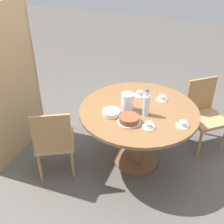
{
  "coord_description": "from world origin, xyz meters",
  "views": [
    {
      "loc": [
        -2.54,
        -0.65,
        2.39
      ],
      "look_at": [
        0.0,
        0.32,
        0.64
      ],
      "focal_mm": 45.0,
      "sensor_mm": 36.0,
      "label": 1
    }
  ],
  "objects_px": {
    "cake_main": "(129,119)",
    "water_bottle": "(146,105)",
    "chair_b": "(54,141)",
    "cup_c": "(149,126)",
    "bookshelf": "(2,87)",
    "cup_b": "(140,94)",
    "cup_d": "(183,124)",
    "coffee_pot": "(127,101)",
    "chair_a": "(204,113)",
    "cup_a": "(162,98)"
  },
  "relations": [
    {
      "from": "chair_b",
      "to": "cake_main",
      "type": "relative_size",
      "value": 3.67
    },
    {
      "from": "cake_main",
      "to": "cup_b",
      "type": "xyz_separation_m",
      "value": [
        0.58,
        0.05,
        -0.01
      ]
    },
    {
      "from": "bookshelf",
      "to": "cake_main",
      "type": "bearing_deg",
      "value": 90.68
    },
    {
      "from": "chair_a",
      "to": "coffee_pot",
      "type": "height_order",
      "value": "coffee_pot"
    },
    {
      "from": "bookshelf",
      "to": "cup_d",
      "type": "xyz_separation_m",
      "value": [
        0.14,
        -2.06,
        -0.11
      ]
    },
    {
      "from": "bookshelf",
      "to": "cake_main",
      "type": "relative_size",
      "value": 7.55
    },
    {
      "from": "bookshelf",
      "to": "cup_b",
      "type": "height_order",
      "value": "bookshelf"
    },
    {
      "from": "bookshelf",
      "to": "coffee_pot",
      "type": "distance_m",
      "value": 1.46
    },
    {
      "from": "chair_b",
      "to": "cup_c",
      "type": "xyz_separation_m",
      "value": [
        0.21,
        -0.99,
        0.31
      ]
    },
    {
      "from": "chair_b",
      "to": "cup_b",
      "type": "xyz_separation_m",
      "value": [
        0.81,
        -0.72,
        0.31
      ]
    },
    {
      "from": "cup_a",
      "to": "chair_b",
      "type": "bearing_deg",
      "value": 128.84
    },
    {
      "from": "coffee_pot",
      "to": "cup_c",
      "type": "relative_size",
      "value": 1.78
    },
    {
      "from": "cup_a",
      "to": "cup_b",
      "type": "xyz_separation_m",
      "value": [
        0.01,
        0.27,
        0.0
      ]
    },
    {
      "from": "cup_b",
      "to": "cup_d",
      "type": "distance_m",
      "value": 0.73
    },
    {
      "from": "chair_a",
      "to": "cup_b",
      "type": "relative_size",
      "value": 6.67
    },
    {
      "from": "chair_b",
      "to": "cup_a",
      "type": "relative_size",
      "value": 6.67
    },
    {
      "from": "chair_b",
      "to": "cup_c",
      "type": "height_order",
      "value": "chair_b"
    },
    {
      "from": "chair_b",
      "to": "cup_c",
      "type": "distance_m",
      "value": 1.06
    },
    {
      "from": "cup_b",
      "to": "cup_a",
      "type": "bearing_deg",
      "value": -91.25
    },
    {
      "from": "water_bottle",
      "to": "cup_d",
      "type": "bearing_deg",
      "value": -101.13
    },
    {
      "from": "cake_main",
      "to": "cup_b",
      "type": "relative_size",
      "value": 1.82
    },
    {
      "from": "coffee_pot",
      "to": "cup_c",
      "type": "xyz_separation_m",
      "value": [
        -0.24,
        -0.31,
        -0.08
      ]
    },
    {
      "from": "chair_b",
      "to": "coffee_pot",
      "type": "xyz_separation_m",
      "value": [
        0.46,
        -0.68,
        0.39
      ]
    },
    {
      "from": "cake_main",
      "to": "water_bottle",
      "type": "bearing_deg",
      "value": -30.27
    },
    {
      "from": "cake_main",
      "to": "cup_d",
      "type": "xyz_separation_m",
      "value": [
        0.12,
        -0.52,
        -0.01
      ]
    },
    {
      "from": "water_bottle",
      "to": "cup_d",
      "type": "xyz_separation_m",
      "value": [
        -0.08,
        -0.4,
        -0.1
      ]
    },
    {
      "from": "coffee_pot",
      "to": "cup_b",
      "type": "relative_size",
      "value": 1.78
    },
    {
      "from": "chair_a",
      "to": "water_bottle",
      "type": "xyz_separation_m",
      "value": [
        -0.73,
        0.59,
        0.41
      ]
    },
    {
      "from": "water_bottle",
      "to": "cup_b",
      "type": "xyz_separation_m",
      "value": [
        0.37,
        0.17,
        -0.1
      ]
    },
    {
      "from": "cake_main",
      "to": "cup_c",
      "type": "distance_m",
      "value": 0.21
    },
    {
      "from": "coffee_pot",
      "to": "cup_d",
      "type": "height_order",
      "value": "coffee_pot"
    },
    {
      "from": "bookshelf",
      "to": "cup_a",
      "type": "height_order",
      "value": "bookshelf"
    },
    {
      "from": "cup_a",
      "to": "cup_d",
      "type": "distance_m",
      "value": 0.54
    },
    {
      "from": "chair_b",
      "to": "cup_b",
      "type": "distance_m",
      "value": 1.13
    },
    {
      "from": "chair_b",
      "to": "bookshelf",
      "type": "distance_m",
      "value": 0.89
    },
    {
      "from": "chair_a",
      "to": "cup_b",
      "type": "distance_m",
      "value": 0.9
    },
    {
      "from": "chair_b",
      "to": "cup_a",
      "type": "bearing_deg",
      "value": -169.62
    },
    {
      "from": "chair_b",
      "to": "cup_c",
      "type": "bearing_deg",
      "value": 163.81
    },
    {
      "from": "water_bottle",
      "to": "cup_b",
      "type": "distance_m",
      "value": 0.42
    },
    {
      "from": "bookshelf",
      "to": "water_bottle",
      "type": "bearing_deg",
      "value": 97.65
    },
    {
      "from": "chair_b",
      "to": "water_bottle",
      "type": "xyz_separation_m",
      "value": [
        0.44,
        -0.9,
        0.41
      ]
    },
    {
      "from": "chair_a",
      "to": "bookshelf",
      "type": "distance_m",
      "value": 2.47
    },
    {
      "from": "bookshelf",
      "to": "cup_a",
      "type": "xyz_separation_m",
      "value": [
        0.59,
        -1.75,
        -0.11
      ]
    },
    {
      "from": "chair_a",
      "to": "cake_main",
      "type": "relative_size",
      "value": 3.67
    },
    {
      "from": "cake_main",
      "to": "coffee_pot",
      "type": "bearing_deg",
      "value": 23.12
    },
    {
      "from": "cup_c",
      "to": "cake_main",
      "type": "bearing_deg",
      "value": 85.49
    },
    {
      "from": "cup_b",
      "to": "chair_a",
      "type": "bearing_deg",
      "value": -64.6
    },
    {
      "from": "coffee_pot",
      "to": "water_bottle",
      "type": "relative_size",
      "value": 0.79
    },
    {
      "from": "water_bottle",
      "to": "cup_c",
      "type": "xyz_separation_m",
      "value": [
        -0.22,
        -0.09,
        -0.1
      ]
    },
    {
      "from": "cake_main",
      "to": "cup_c",
      "type": "height_order",
      "value": "cake_main"
    }
  ]
}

